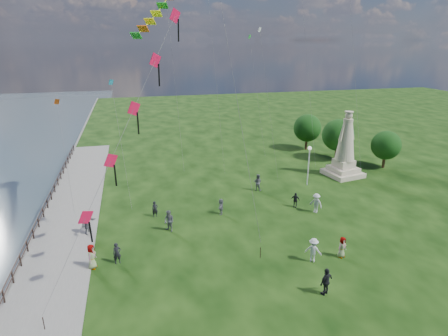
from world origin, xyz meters
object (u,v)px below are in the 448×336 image
object	(u,v)px
person_8	(316,203)
person_11	(221,206)
person_2	(313,250)
lamppost	(309,157)
person_10	(92,257)
statue	(345,152)
person_1	(169,221)
person_9	(295,200)
person_0	(117,253)
person_4	(342,247)
person_5	(88,224)
person_6	(155,209)
person_7	(258,182)
person_3	(326,281)

from	to	relation	value
person_8	person_11	size ratio (longest dim) A/B	1.24
person_2	person_11	distance (m)	10.33
lamppost	person_10	world-z (taller)	lamppost
person_8	person_11	world-z (taller)	person_8
statue	person_2	bearing A→B (deg)	-137.02
person_1	person_9	world-z (taller)	person_1
person_0	person_9	world-z (taller)	person_0
person_9	person_10	xyz separation A→B (m)	(-18.09, -5.97, 0.18)
person_4	person_0	bearing A→B (deg)	146.45
person_5	person_6	bearing A→B (deg)	-39.44
person_10	person_4	bearing A→B (deg)	-81.45
person_9	person_8	bearing A→B (deg)	-8.94
statue	person_8	bearing A→B (deg)	-143.15
lamppost	person_5	world-z (taller)	lamppost
person_5	person_7	xyz separation A→B (m)	(16.71, 5.70, 0.00)
person_6	person_10	world-z (taller)	person_10
person_3	person_4	size ratio (longest dim) A/B	1.15
person_5	person_9	world-z (taller)	person_5
person_1	person_6	world-z (taller)	person_1
lamppost	person_1	bearing A→B (deg)	-156.54
person_1	person_4	size ratio (longest dim) A/B	1.16
person_0	person_3	bearing A→B (deg)	-42.07
person_4	person_7	distance (m)	14.00
lamppost	person_1	size ratio (longest dim) A/B	2.37
statue	person_9	world-z (taller)	statue
lamppost	person_4	bearing A→B (deg)	-106.25
person_3	person_9	distance (m)	13.06
person_6	person_11	size ratio (longest dim) A/B	0.99
person_1	person_5	bearing A→B (deg)	-138.59
person_4	person_8	world-z (taller)	person_8
person_9	person_6	bearing A→B (deg)	-146.78
lamppost	person_7	distance (m)	6.30
person_9	person_10	size ratio (longest dim) A/B	0.81
person_7	person_6	bearing A→B (deg)	53.60
person_3	person_5	size ratio (longest dim) A/B	1.03
person_4	person_5	bearing A→B (deg)	133.86
lamppost	person_6	distance (m)	17.57
person_0	person_11	size ratio (longest dim) A/B	1.06
statue	person_10	distance (m)	30.28
person_5	person_9	size ratio (longest dim) A/B	1.22
person_4	person_10	xyz separation A→B (m)	(-17.76, 2.98, 0.11)
person_3	person_8	world-z (taller)	person_3
lamppost	person_8	size ratio (longest dim) A/B	2.39
person_2	person_1	bearing A→B (deg)	0.99
person_5	person_9	distance (m)	18.83
person_9	person_11	world-z (taller)	person_11
person_5	person_4	bearing A→B (deg)	-82.49
person_11	person_4	bearing A→B (deg)	53.24
statue	person_2	world-z (taller)	statue
statue	lamppost	world-z (taller)	statue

